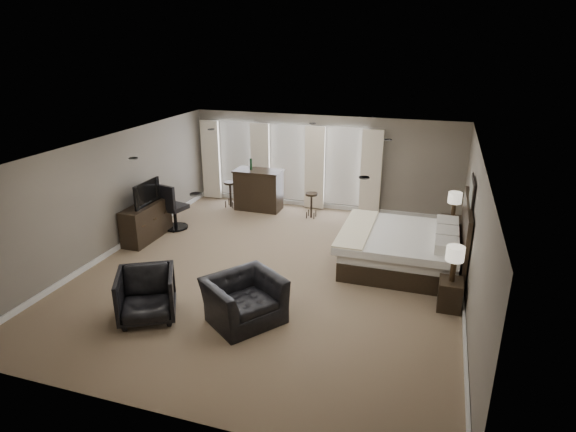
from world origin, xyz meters
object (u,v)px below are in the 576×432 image
(nightstand_near, at_px, (450,294))
(lamp_far, at_px, (454,206))
(bed, at_px, (408,233))
(bar_stool_left, at_px, (230,194))
(lamp_near, at_px, (454,264))
(armchair_near, at_px, (244,293))
(dresser, at_px, (146,222))
(tv, at_px, (144,202))
(armchair_far, at_px, (146,293))
(nightstand_far, at_px, (451,232))
(bar_stool_right, at_px, (311,205))
(desk_chair, at_px, (174,206))
(bar_counter, at_px, (259,190))

(nightstand_near, height_order, lamp_far, lamp_far)
(bed, bearing_deg, bar_stool_left, 154.36)
(nightstand_near, distance_m, lamp_near, 0.59)
(lamp_near, xyz_separation_m, armchair_near, (-3.32, -1.48, -0.34))
(bar_stool_left, bearing_deg, lamp_near, -33.06)
(dresser, bearing_deg, tv, 0.00)
(bar_stool_left, bearing_deg, armchair_far, -79.67)
(nightstand_far, distance_m, lamp_near, 2.95)
(nightstand_near, bearing_deg, bar_stool_left, 146.94)
(bar_stool_right, relative_size, desk_chair, 0.57)
(dresser, bearing_deg, armchair_near, -35.97)
(tv, distance_m, bar_stool_left, 2.97)
(bed, distance_m, dresser, 6.05)
(nightstand_far, bearing_deg, lamp_near, -90.00)
(dresser, bearing_deg, armchair_far, -56.77)
(nightstand_near, relative_size, bar_stool_left, 0.73)
(bed, relative_size, desk_chair, 2.03)
(tv, relative_size, bar_stool_right, 1.44)
(armchair_far, xyz_separation_m, bar_stool_right, (1.37, 5.64, -0.13))
(bar_stool_right, distance_m, desk_chair, 3.57)
(desk_chair, bearing_deg, lamp_near, 176.14)
(armchair_far, relative_size, bar_stool_right, 1.39)
(armchair_near, bearing_deg, desk_chair, 80.54)
(lamp_far, bearing_deg, desk_chair, -171.57)
(bar_stool_right, bearing_deg, armchair_near, -87.43)
(nightstand_near, xyz_separation_m, armchair_far, (-4.92, -1.91, 0.21))
(armchair_near, xyz_separation_m, bar_counter, (-1.82, 5.42, 0.05))
(nightstand_far, xyz_separation_m, bar_stool_right, (-3.55, 0.83, 0.01))
(dresser, xyz_separation_m, armchair_near, (3.60, -2.62, 0.09))
(nightstand_far, height_order, bar_counter, bar_counter)
(nightstand_far, distance_m, desk_chair, 6.69)
(nightstand_far, distance_m, tv, 7.17)
(dresser, bearing_deg, bar_stool_left, 71.22)
(lamp_near, distance_m, lamp_far, 2.90)
(nightstand_near, height_order, tv, tv)
(bed, bearing_deg, lamp_near, -58.46)
(bar_stool_right, bearing_deg, tv, -142.38)
(lamp_far, distance_m, armchair_far, 6.90)
(bed, xyz_separation_m, desk_chair, (-5.73, 0.47, -0.17))
(armchair_near, bearing_deg, lamp_far, -0.73)
(nightstand_far, xyz_separation_m, bar_counter, (-5.14, 1.04, 0.24))
(nightstand_far, xyz_separation_m, armchair_near, (-3.32, -4.38, 0.19))
(desk_chair, bearing_deg, tv, 81.21)
(bar_counter, bearing_deg, dresser, -122.39)
(bed, distance_m, lamp_far, 1.71)
(bar_stool_left, bearing_deg, bed, -25.64)
(bar_counter, bearing_deg, desk_chair, -126.16)
(lamp_near, height_order, dresser, lamp_near)
(lamp_near, distance_m, bar_stool_left, 7.15)
(dresser, xyz_separation_m, bar_stool_left, (0.94, 2.76, -0.06))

